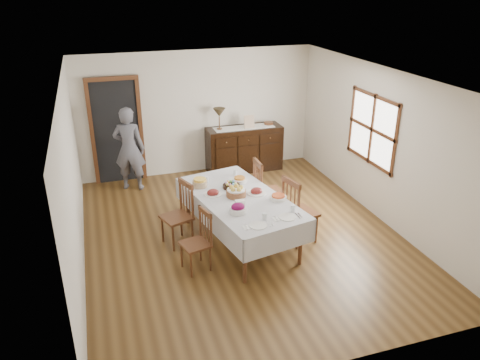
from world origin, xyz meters
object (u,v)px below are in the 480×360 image
object	(u,v)px
chair_right_far	(266,189)
person	(129,146)
chair_left_far	(179,213)
sideboard	(244,149)
table_lamp	(219,113)
chair_right_near	(298,210)
chair_left_near	(198,240)
dining_table	(240,202)

from	to	relation	value
chair_right_far	person	xyz separation A→B (m)	(-2.10, 2.01, 0.35)
chair_left_far	chair_right_far	xyz separation A→B (m)	(1.59, 0.36, 0.03)
sideboard	table_lamp	size ratio (longest dim) A/B	3.54
chair_right_near	sideboard	xyz separation A→B (m)	(0.17, 3.19, -0.08)
chair_right_near	sideboard	size ratio (longest dim) A/B	0.69
chair_left_near	person	bearing A→B (deg)	176.95
sideboard	person	bearing A→B (deg)	-174.13
chair_left_far	chair_right_near	distance (m)	1.86
chair_left_near	chair_right_near	bearing A→B (deg)	84.33
dining_table	person	world-z (taller)	person
chair_left_far	sideboard	size ratio (longest dim) A/B	0.63
dining_table	chair_left_far	distance (m)	0.97
table_lamp	chair_right_far	bearing A→B (deg)	-85.18
chair_left_near	chair_right_far	distance (m)	1.88
chair_left_far	sideboard	xyz separation A→B (m)	(1.94, 2.63, -0.03)
dining_table	chair_left_far	size ratio (longest dim) A/B	2.45
dining_table	sideboard	xyz separation A→B (m)	(1.04, 2.92, -0.22)
chair_right_near	person	bearing A→B (deg)	24.71
chair_left_far	sideboard	distance (m)	3.27
chair_right_near	chair_right_far	size ratio (longest dim) A/B	1.02
chair_right_far	chair_left_far	bearing A→B (deg)	104.33
chair_right_near	table_lamp	distance (m)	3.31
chair_right_far	person	world-z (taller)	person
dining_table	sideboard	size ratio (longest dim) A/B	1.55
dining_table	table_lamp	size ratio (longest dim) A/B	5.49
dining_table	chair_right_far	distance (m)	0.96
dining_table	table_lamp	distance (m)	3.03
dining_table	table_lamp	xyz separation A→B (m)	(0.49, 2.92, 0.62)
chair_left_near	table_lamp	world-z (taller)	table_lamp
table_lamp	chair_left_near	bearing A→B (deg)	-110.41
chair_right_near	chair_left_near	bearing A→B (deg)	85.26
chair_right_near	person	world-z (taller)	person
chair_right_far	sideboard	bearing A→B (deg)	-7.52
chair_right_near	sideboard	distance (m)	3.19
dining_table	person	distance (m)	3.02
chair_left_near	chair_right_far	size ratio (longest dim) A/B	0.84
dining_table	person	size ratio (longest dim) A/B	1.41
chair_right_near	person	xyz separation A→B (m)	(-2.29, 2.93, 0.33)
person	dining_table	bearing A→B (deg)	137.92
dining_table	person	xyz separation A→B (m)	(-1.42, 2.66, 0.19)
sideboard	chair_left_far	bearing A→B (deg)	-126.47
chair_left_far	sideboard	bearing A→B (deg)	124.48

